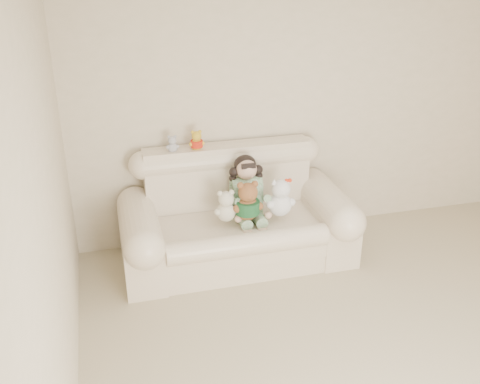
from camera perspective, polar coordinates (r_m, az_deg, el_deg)
name	(u,v)px	position (r m, az deg, el deg)	size (l,w,h in m)	color
wall_back	(304,106)	(5.35, 6.72, 8.93)	(4.50, 4.50, 0.00)	beige
wall_left	(43,283)	(2.73, -19.90, -8.95)	(5.00, 5.00, 0.00)	beige
sofa	(237,211)	(4.95, -0.30, -2.00)	(2.10, 0.95, 1.03)	beige
seated_child	(246,186)	(4.96, 0.65, 0.61)	(0.35, 0.43, 0.59)	#29782D
brown_teddy	(248,197)	(4.75, 0.80, -0.56)	(0.27, 0.21, 0.43)	brown
white_cat	(281,194)	(4.84, 4.25, -0.16)	(0.27, 0.21, 0.42)	silver
cream_teddy	(226,203)	(4.75, -1.48, -1.15)	(0.22, 0.17, 0.34)	#EEE8CE
yellow_mini_bear	(196,139)	(4.96, -4.57, 5.58)	(0.14, 0.11, 0.22)	yellow
grey_mini_plush	(172,142)	(4.93, -7.08, 5.16)	(0.12, 0.09, 0.19)	#ADADB4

